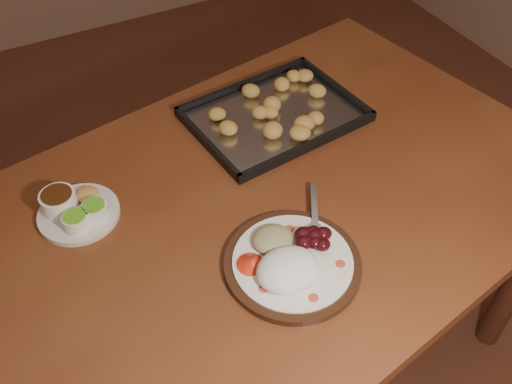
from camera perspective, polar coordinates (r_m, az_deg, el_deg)
ground at (r=1.96m, az=-5.17°, el=-12.46°), size 4.00×4.00×0.00m
dining_table at (r=1.31m, az=-0.74°, el=-4.55°), size 1.64×1.16×0.75m
dinner_plate at (r=1.12m, az=3.44°, el=-6.92°), size 0.29×0.30×0.06m
condiment_saucer at (r=1.26m, az=-17.65°, el=-1.67°), size 0.17×0.17×0.06m
baking_tray at (r=1.45m, az=1.88°, el=7.83°), size 0.44×0.35×0.04m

